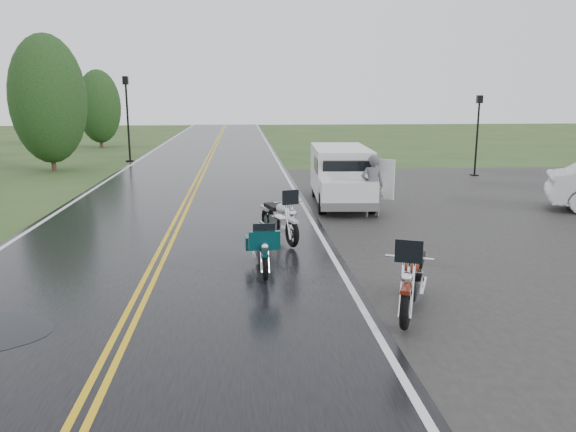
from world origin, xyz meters
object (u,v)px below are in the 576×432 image
object	(u,v)px
person_at_van	(372,187)
lamp_post_far_right	(477,136)
motorcycle_silver	(292,222)
lamp_post_far_left	(128,119)
van_white	(323,184)
motorcycle_red	(406,291)
motorcycle_teal	(265,256)

from	to	relation	value
person_at_van	lamp_post_far_right	xyz separation A→B (m)	(6.58, 8.19, 0.87)
motorcycle_silver	lamp_post_far_left	bearing A→B (deg)	93.82
lamp_post_far_left	lamp_post_far_right	distance (m)	17.77
van_white	lamp_post_far_left	world-z (taller)	lamp_post_far_left
person_at_van	motorcycle_red	bearing A→B (deg)	83.81
motorcycle_teal	person_at_van	size ratio (longest dim) A/B	1.02
motorcycle_red	motorcycle_silver	distance (m)	4.99
motorcycle_red	motorcycle_silver	bearing A→B (deg)	127.34
motorcycle_teal	motorcycle_silver	world-z (taller)	motorcycle_silver
motorcycle_teal	lamp_post_far_left	xyz separation A→B (m)	(-6.40, 20.71, 1.73)
motorcycle_red	motorcycle_teal	distance (m)	3.19
motorcycle_red	motorcycle_silver	xyz separation A→B (m)	(-1.27, 4.82, -0.02)
motorcycle_teal	lamp_post_far_right	distance (m)	17.08
motorcycle_red	person_at_van	size ratio (longest dim) A/B	1.24
motorcycle_red	lamp_post_far_left	size ratio (longest dim) A/B	0.50
motorcycle_red	lamp_post_far_right	size ratio (longest dim) A/B	0.64
motorcycle_red	person_at_van	world-z (taller)	person_at_van
person_at_van	lamp_post_far_left	size ratio (longest dim) A/B	0.40
motorcycle_red	lamp_post_far_right	world-z (taller)	lamp_post_far_right
motorcycle_silver	van_white	bearing A→B (deg)	54.20
motorcycle_silver	lamp_post_far_right	xyz separation A→B (m)	(9.23, 11.46, 1.13)
van_white	lamp_post_far_right	xyz separation A→B (m)	(7.97, 7.66, 0.84)
van_white	lamp_post_far_right	distance (m)	11.09
motorcycle_teal	motorcycle_silver	size ratio (longest dim) A/B	0.84
motorcycle_silver	person_at_van	distance (m)	4.22
van_white	lamp_post_far_left	bearing A→B (deg)	123.66
motorcycle_teal	motorcycle_red	bearing A→B (deg)	-53.56
lamp_post_far_right	motorcycle_teal	bearing A→B (deg)	-125.81
motorcycle_teal	lamp_post_far_left	size ratio (longest dim) A/B	0.41
van_white	lamp_post_far_right	size ratio (longest dim) A/B	1.36
motorcycle_teal	lamp_post_far_right	xyz separation A→B (m)	(9.97, 13.81, 1.24)
motorcycle_red	lamp_post_far_right	distance (m)	18.16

